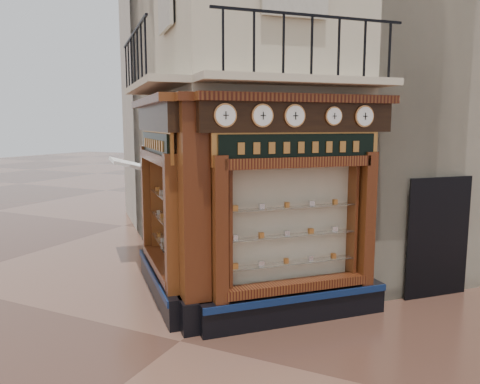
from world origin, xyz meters
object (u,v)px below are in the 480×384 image
Objects in this scene: clock_e at (364,116)px; awning at (134,259)px; corner_pilaster at (194,218)px; clock_d at (334,116)px; signboard_right at (299,147)px; clock_b at (262,116)px; clock_a at (225,115)px; clock_c at (295,116)px; signboard_left at (156,144)px.

clock_e is 0.23× the size of awning.
clock_d is (1.95, 1.34, 1.67)m from corner_pilaster.
signboard_right is (1.46, 1.01, 1.15)m from corner_pilaster.
clock_d is at bearing -10.41° from corner_pilaster.
corner_pilaster is 10.67× the size of clock_b.
clock_b reaches higher than clock_d.
clock_e reaches higher than clock_d.
clock_a is 0.99× the size of clock_c.
clock_c is at bearing -157.37° from awning.
clock_a reaches higher than signboard_left.
clock_c is at bearing 0.00° from clock_a.
signboard_left is 0.99× the size of signboard_right.
signboard_left is (-2.05, 1.03, -0.52)m from clock_a.
awning is 0.74× the size of signboard_left.
clock_c is at bearing -180.00° from clock_e.
clock_c is 1.19× the size of clock_d.
clock_b is at bearing -180.00° from clock_d.
clock_c is at bearing -0.00° from clock_b.
signboard_left is at bearing -176.33° from awning.
signboard_right is (2.92, -0.00, 0.00)m from signboard_left.
clock_b is 1.18× the size of clock_d.
clock_a is 2.35m from signboard_left.
awning is 4.22m from signboard_left.
clock_b is 0.17× the size of signboard_right.
signboard_right is (-0.48, -0.33, -0.52)m from clock_d.
clock_a is 0.23× the size of awning.
clock_c reaches higher than signboard_left.
corner_pilaster is at bearing 157.48° from clock_b.
clock_e is 7.09m from awning.
corner_pilaster is 2.89m from clock_d.
clock_c is 0.72m from clock_d.
clock_b is 1.29m from clock_d.
signboard_left is at bearing 131.34° from clock_c.
corner_pilaster is at bearing 169.59° from clock_d.
clock_e is 1.29m from signboard_right.
clock_a reaches higher than signboard_right.
clock_d is at bearing -10.91° from signboard_right.
corner_pilaster is 5.03m from awning.
corner_pilaster reaches higher than clock_e.
clock_b is at bearing -22.52° from corner_pilaster.
clock_d is (1.35, 1.35, -0.00)m from clock_a.
clock_d is 0.19× the size of awning.
awning is 0.73× the size of signboard_right.
clock_b is (1.03, 0.43, 1.67)m from corner_pilaster.
clock_c is at bearing -14.95° from corner_pilaster.
clock_c is 0.23× the size of awning.
corner_pilaster reaches higher than awning.
corner_pilaster is 2.01m from clock_b.
clock_b is 0.23× the size of awning.
clock_d is at bearing -150.72° from awning.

